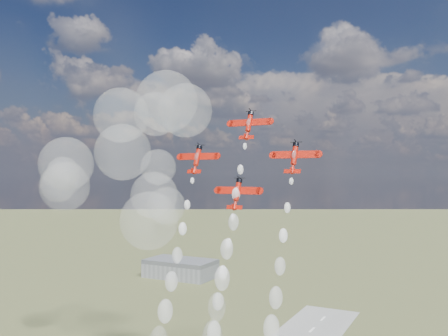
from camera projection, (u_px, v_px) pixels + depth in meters
name	position (u px, v px, depth m)	size (l,w,h in m)	color
hangar	(180.00, 268.00, 347.53)	(50.00, 28.00, 13.00)	gray
plane_lead	(249.00, 125.00, 134.38)	(12.60, 5.79, 8.57)	red
plane_left	(197.00, 159.00, 137.56)	(12.60, 5.79, 8.57)	red
plane_right	(294.00, 157.00, 124.09)	(12.60, 5.79, 8.57)	red
plane_slot	(237.00, 193.00, 127.27)	(12.60, 5.79, 8.57)	red
smoke_trail_lead	(216.00, 317.00, 115.99)	(5.32, 24.54, 57.04)	white
drifted_smoke_cloud	(126.00, 153.00, 177.04)	(72.92, 32.09, 63.58)	white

